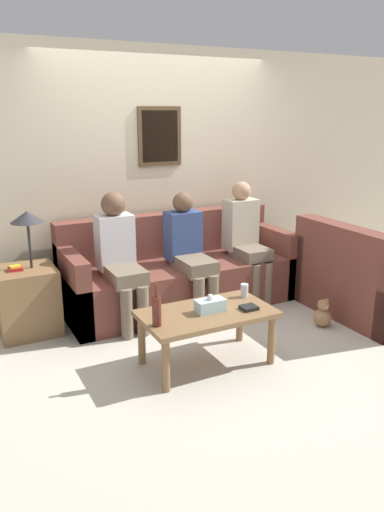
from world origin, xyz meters
TOP-DOWN VIEW (x-y plane):
  - ground_plane at (0.00, 0.00)m, footprint 16.00×16.00m
  - wall_back at (0.00, 0.99)m, footprint 9.00×0.08m
  - couch_main at (0.00, 0.53)m, footprint 2.38×0.88m
  - couch_side at (1.53, -0.55)m, footprint 0.88×1.27m
  - coffee_table at (-0.37, -0.75)m, footprint 1.04×0.59m
  - side_table_with_lamp at (-1.52, 0.51)m, footprint 0.52×0.52m
  - wine_bottle at (-0.82, -0.83)m, footprint 0.07×0.07m
  - drinking_glass at (0.06, -0.62)m, footprint 0.06×0.06m
  - book_stack at (-0.05, -0.87)m, footprint 0.13×0.11m
  - tissue_box at (-0.35, -0.77)m, footprint 0.23×0.12m
  - person_left at (-0.70, 0.32)m, footprint 0.34×0.65m
  - person_middle at (0.01, 0.30)m, footprint 0.34×0.65m
  - person_right at (0.72, 0.37)m, footprint 0.34×0.58m
  - teddy_bear at (0.95, -0.62)m, footprint 0.17×0.17m

SIDE VIEW (x-z plane):
  - ground_plane at x=0.00m, z-range 0.00..0.00m
  - teddy_bear at x=0.95m, z-range -0.02..0.25m
  - couch_main at x=0.00m, z-range -0.14..0.78m
  - couch_side at x=1.53m, z-range -0.14..0.79m
  - side_table_with_lamp at x=-1.52m, z-range -0.22..0.90m
  - coffee_table at x=-0.37m, z-range 0.16..0.61m
  - book_stack at x=-0.05m, z-range 0.45..0.48m
  - tissue_box at x=-0.35m, z-range 0.43..0.57m
  - drinking_glass at x=0.06m, z-range 0.45..0.56m
  - wine_bottle at x=-0.82m, z-range 0.41..0.73m
  - person_middle at x=0.01m, z-range 0.06..1.25m
  - person_right at x=0.72m, z-range 0.06..1.30m
  - person_left at x=-0.70m, z-range 0.06..1.30m
  - wall_back at x=0.00m, z-range 0.00..2.60m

